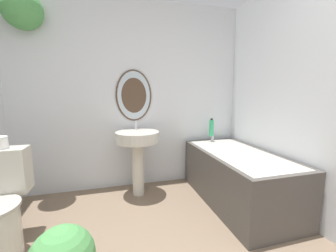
# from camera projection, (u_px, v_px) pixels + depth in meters

# --- Properties ---
(wall_back) EXTENTS (3.01, 0.39, 2.40)m
(wall_back) POSITION_uv_depth(u_px,v_px,m) (122.00, 87.00, 2.61)
(wall_back) COLOR silver
(wall_back) RESTS_ON ground_plane
(wall_right) EXTENTS (0.06, 2.46, 2.40)m
(wall_right) POSITION_uv_depth(u_px,v_px,m) (305.00, 97.00, 1.93)
(wall_right) COLOR silver
(wall_right) RESTS_ON ground_plane
(pedestal_sink) EXTENTS (0.51, 0.51, 0.88)m
(pedestal_sink) POSITION_uv_depth(u_px,v_px,m) (138.00, 146.00, 2.46)
(pedestal_sink) COLOR beige
(pedestal_sink) RESTS_ON ground_plane
(bathtub) EXTENTS (0.72, 1.43, 0.66)m
(bathtub) POSITION_uv_depth(u_px,v_px,m) (237.00, 176.00, 2.34)
(bathtub) COLOR #4C4742
(bathtub) RESTS_ON ground_plane
(shampoo_bottle) EXTENTS (0.06, 0.06, 0.24)m
(shampoo_bottle) POSITION_uv_depth(u_px,v_px,m) (211.00, 128.00, 2.83)
(shampoo_bottle) COLOR #38B275
(shampoo_bottle) RESTS_ON bathtub
(toilet_paper_roll) EXTENTS (0.11, 0.11, 0.10)m
(toilet_paper_roll) POSITION_uv_depth(u_px,v_px,m) (0.00, 143.00, 1.68)
(toilet_paper_roll) COLOR white
(toilet_paper_roll) RESTS_ON toilet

